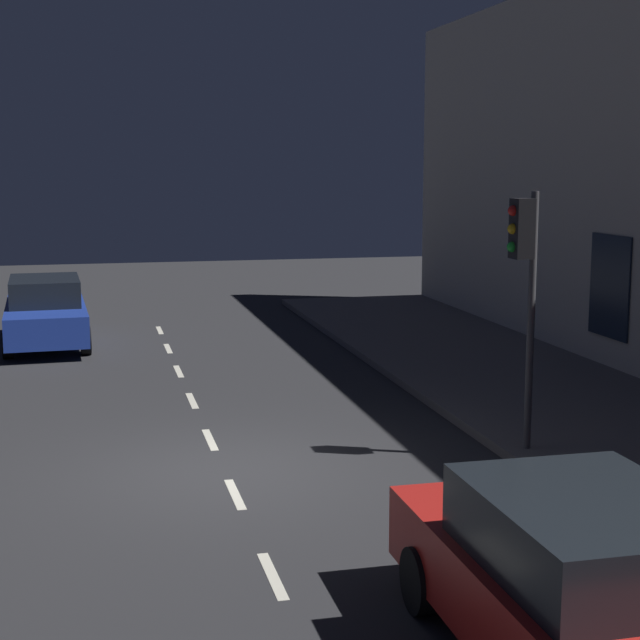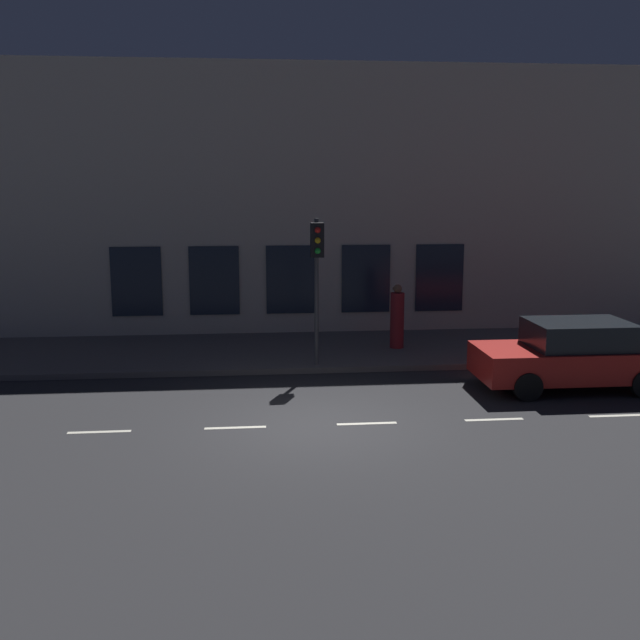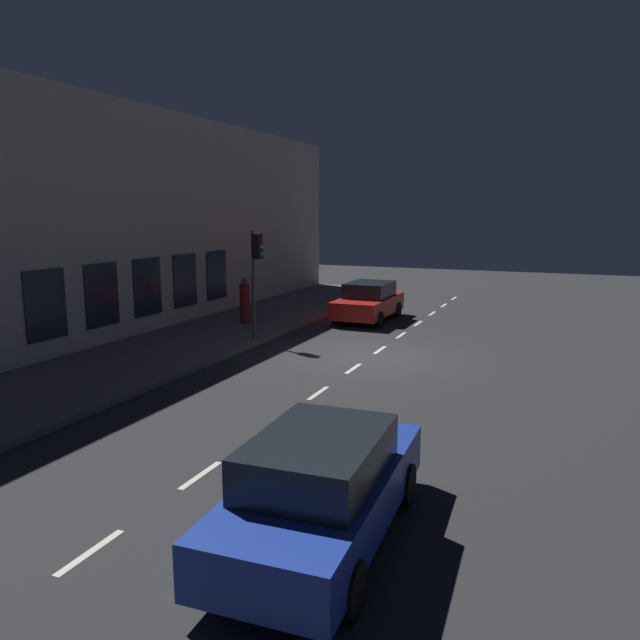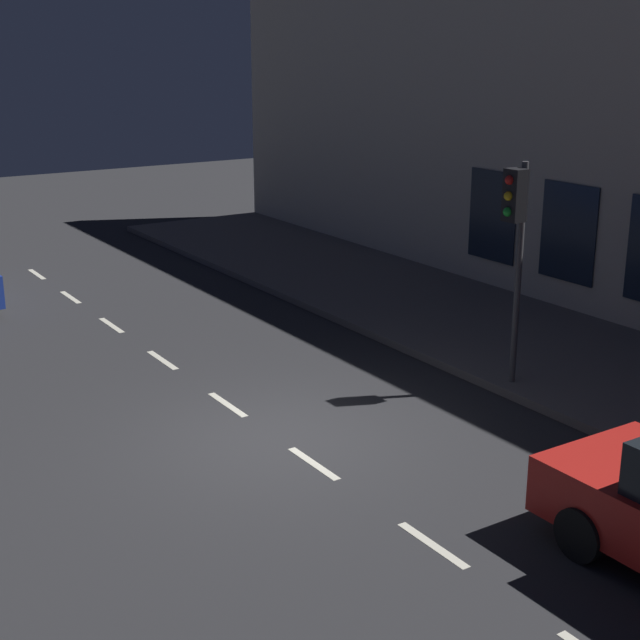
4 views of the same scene
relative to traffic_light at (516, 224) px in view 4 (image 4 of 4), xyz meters
name	(u,v)px [view 4 (image 4 of 4)]	position (x,y,z in m)	size (l,w,h in m)	color
ground_plane	(277,439)	(-4.22, 0.40, -2.86)	(60.00, 60.00, 0.00)	#28282B
sidewalk	(571,359)	(2.03, 0.40, -2.78)	(4.50, 32.00, 0.15)	#5B5654
lane_centre_line	(314,463)	(-4.22, -0.60, -2.85)	(0.12, 27.20, 0.01)	beige
traffic_light	(516,224)	(0.00, 0.00, 0.00)	(0.45, 0.32, 3.69)	#424244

